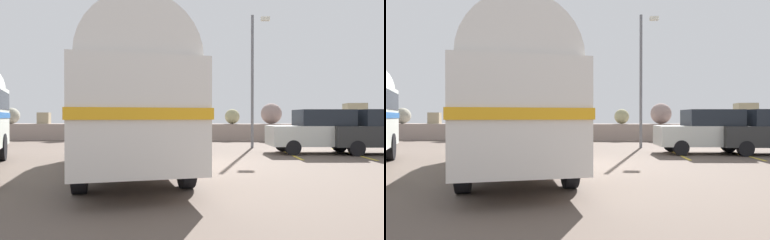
% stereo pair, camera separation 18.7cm
% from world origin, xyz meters
% --- Properties ---
extents(ground, '(32.00, 26.00, 0.02)m').
position_xyz_m(ground, '(0.00, 0.00, 0.01)').
color(ground, brown).
extents(breakwater, '(31.36, 2.12, 2.49)m').
position_xyz_m(breakwater, '(0.15, 11.81, 0.77)').
color(breakwater, gray).
rests_on(breakwater, ground).
extents(vintage_coach, '(4.81, 8.91, 3.70)m').
position_xyz_m(vintage_coach, '(-1.52, -1.42, 2.05)').
color(vintage_coach, black).
rests_on(vintage_coach, ground).
extents(parked_car_nearest, '(4.20, 1.96, 1.86)m').
position_xyz_m(parked_car_nearest, '(5.45, 3.62, 0.97)').
color(parked_car_nearest, black).
rests_on(parked_car_nearest, ground).
extents(parked_car_middle, '(4.19, 1.92, 1.86)m').
position_xyz_m(parked_car_middle, '(7.91, 3.48, 0.97)').
color(parked_car_middle, black).
rests_on(parked_car_middle, ground).
extents(lamp_post, '(0.99, 0.51, 6.70)m').
position_xyz_m(lamp_post, '(3.04, 6.18, 3.76)').
color(lamp_post, '#5B5B60').
rests_on(lamp_post, ground).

